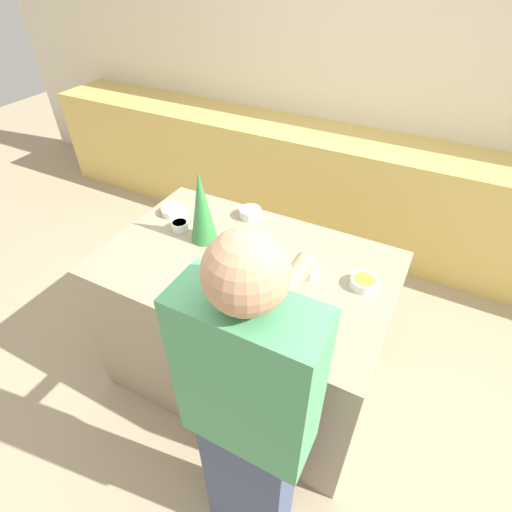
{
  "coord_description": "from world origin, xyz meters",
  "views": [
    {
      "loc": [
        0.76,
        -1.35,
        2.25
      ],
      "look_at": [
        0.06,
        0.0,
        1.0
      ],
      "focal_mm": 28.0,
      "sensor_mm": 36.0,
      "label": 1
    }
  ],
  "objects": [
    {
      "name": "candy_bowl_beside_tree",
      "position": [
        -0.6,
        0.19,
        0.97
      ],
      "size": [
        0.14,
        0.14,
        0.04
      ],
      "color": "white",
      "rests_on": "kitchen_island"
    },
    {
      "name": "candy_bowl_near_tray_right",
      "position": [
        -0.46,
        0.08,
        0.97
      ],
      "size": [
        0.1,
        0.1,
        0.05
      ],
      "color": "white",
      "rests_on": "kitchen_island"
    },
    {
      "name": "candy_bowl_front_corner",
      "position": [
        -0.17,
        0.37,
        0.97
      ],
      "size": [
        0.13,
        0.13,
        0.05
      ],
      "color": "silver",
      "rests_on": "kitchen_island"
    },
    {
      "name": "decorative_tree",
      "position": [
        -0.29,
        0.07,
        1.15
      ],
      "size": [
        0.14,
        0.14,
        0.41
      ],
      "color": "#33843D",
      "rests_on": "kitchen_island"
    },
    {
      "name": "back_cabinet_block",
      "position": [
        0.0,
        1.75,
        0.47
      ],
      "size": [
        6.0,
        0.6,
        0.95
      ],
      "color": "#DBBC60",
      "rests_on": "ground_plane"
    },
    {
      "name": "candy_bowl_far_right",
      "position": [
        -0.06,
        0.16,
        0.97
      ],
      "size": [
        0.12,
        0.12,
        0.05
      ],
      "color": "silver",
      "rests_on": "kitchen_island"
    },
    {
      "name": "baking_tray",
      "position": [
        0.12,
        -0.2,
        0.95
      ],
      "size": [
        0.41,
        0.3,
        0.01
      ],
      "color": "silver",
      "rests_on": "kitchen_island"
    },
    {
      "name": "candy_bowl_behind_tray",
      "position": [
        0.33,
        0.06,
        0.97
      ],
      "size": [
        0.09,
        0.09,
        0.05
      ],
      "color": "silver",
      "rests_on": "kitchen_island"
    },
    {
      "name": "candy_bowl_near_tray_left",
      "position": [
        0.58,
        0.1,
        0.97
      ],
      "size": [
        0.13,
        0.13,
        0.04
      ],
      "color": "white",
      "rests_on": "kitchen_island"
    },
    {
      "name": "ground_plane",
      "position": [
        0.0,
        0.0,
        0.0
      ],
      "size": [
        12.0,
        12.0,
        0.0
      ],
      "primitive_type": "plane",
      "color": "tan"
    },
    {
      "name": "wall_back",
      "position": [
        0.0,
        2.08,
        1.3
      ],
      "size": [
        8.0,
        0.05,
        2.6
      ],
      "color": "beige",
      "rests_on": "ground_plane"
    },
    {
      "name": "person",
      "position": [
        0.41,
        -0.72,
        0.89
      ],
      "size": [
        0.45,
        0.56,
        1.72
      ],
      "color": "#424C6B",
      "rests_on": "ground_plane"
    },
    {
      "name": "kitchen_island",
      "position": [
        0.0,
        0.0,
        0.47
      ],
      "size": [
        1.49,
        0.95,
        0.94
      ],
      "color": "gray",
      "rests_on": "ground_plane"
    },
    {
      "name": "gingerbread_house",
      "position": [
        0.12,
        -0.2,
        1.06
      ],
      "size": [
        0.16,
        0.18,
        0.29
      ],
      "color": "brown",
      "rests_on": "baking_tray"
    }
  ]
}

